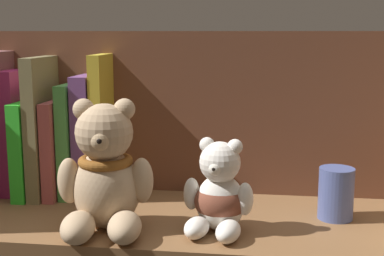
{
  "coord_description": "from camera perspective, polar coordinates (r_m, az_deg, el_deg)",
  "views": [
    {
      "loc": [
        9.03,
        -70.66,
        27.84
      ],
      "look_at": [
        -0.48,
        0.0,
        14.83
      ],
      "focal_mm": 49.54,
      "sensor_mm": 36.0,
      "label": 1
    }
  ],
  "objects": [
    {
      "name": "book_5",
      "position": [
        0.88,
        -15.29,
        0.28
      ],
      "size": [
        2.03,
        14.11,
        22.03
      ],
      "primitive_type": "cube",
      "color": "olive",
      "rests_on": "shelf_board"
    },
    {
      "name": "book_7",
      "position": [
        0.87,
        -12.63,
        -1.15
      ],
      "size": [
        1.88,
        10.78,
        17.83
      ],
      "primitive_type": "cube",
      "color": "#499F47",
      "rests_on": "shelf_board"
    },
    {
      "name": "teddy_bear_larger",
      "position": [
        0.7,
        -9.35,
        -5.05
      ],
      "size": [
        12.87,
        13.29,
        17.39
      ],
      "color": "tan",
      "rests_on": "shelf_board"
    },
    {
      "name": "shelf_back_panel",
      "position": [
        0.85,
        1.46,
        0.94
      ],
      "size": [
        86.01,
        1.2,
        27.92
      ],
      "primitive_type": "cube",
      "color": "brown",
      "rests_on": "ground"
    },
    {
      "name": "teddy_bear_smaller",
      "position": [
        0.69,
        2.97,
        -7.26
      ],
      "size": [
        9.22,
        9.86,
        12.38
      ],
      "color": "white",
      "rests_on": "shelf_board"
    },
    {
      "name": "book_2",
      "position": [
        0.91,
        -19.95,
        0.62
      ],
      "size": [
        3.28,
        14.67,
        22.86
      ],
      "primitive_type": "cube",
      "rotation": [
        0.0,
        0.03,
        0.0
      ],
      "color": "brown",
      "rests_on": "shelf_board"
    },
    {
      "name": "shelf_board",
      "position": [
        0.76,
        0.37,
        -10.3
      ],
      "size": [
        83.61,
        24.17,
        2.0
      ],
      "primitive_type": "cube",
      "color": "brown",
      "rests_on": "ground"
    },
    {
      "name": "book_8",
      "position": [
        0.86,
        -11.07,
        -0.77
      ],
      "size": [
        2.72,
        9.32,
        19.15
      ],
      "primitive_type": "cube",
      "color": "#6B417F",
      "rests_on": "shelf_board"
    },
    {
      "name": "book_6",
      "position": [
        0.88,
        -13.88,
        -1.93
      ],
      "size": [
        1.84,
        13.04,
        15.26
      ],
      "primitive_type": "cube",
      "color": "#AD4F4F",
      "rests_on": "shelf_board"
    },
    {
      "name": "book_4",
      "position": [
        0.9,
        -16.55,
        -1.85
      ],
      "size": [
        2.15,
        14.57,
        15.17
      ],
      "primitive_type": "cube",
      "color": "green",
      "rests_on": "shelf_board"
    },
    {
      "name": "book_9",
      "position": [
        0.85,
        -9.49,
        0.26
      ],
      "size": [
        1.87,
        9.05,
        22.4
      ],
      "primitive_type": "cube",
      "color": "gold",
      "rests_on": "shelf_board"
    },
    {
      "name": "book_3",
      "position": [
        0.9,
        -18.22,
        -0.34
      ],
      "size": [
        2.94,
        9.5,
        19.84
      ],
      "primitive_type": "cube",
      "rotation": [
        0.0,
        -0.0,
        0.0
      ],
      "color": "#A22561",
      "rests_on": "shelf_board"
    },
    {
      "name": "pillar_candle",
      "position": [
        0.77,
        15.24,
        -6.81
      ],
      "size": [
        4.86,
        4.86,
        7.27
      ],
      "primitive_type": "cylinder",
      "color": "#4C5B99",
      "rests_on": "shelf_board"
    }
  ]
}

